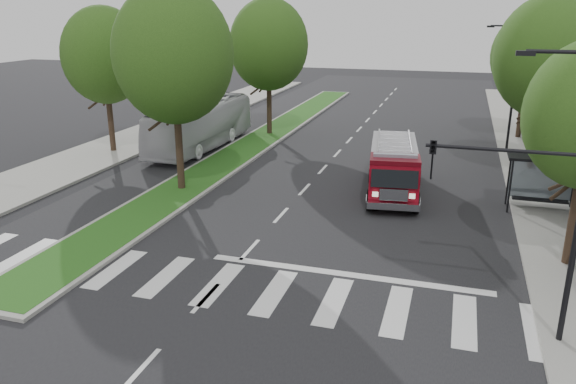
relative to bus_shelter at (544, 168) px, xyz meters
name	(u,v)px	position (x,y,z in m)	size (l,w,h in m)	color
ground	(250,250)	(-11.20, -8.15, -2.04)	(140.00, 140.00, 0.00)	black
sidewalk_right	(563,199)	(1.30, 1.85, -1.96)	(5.00, 80.00, 0.15)	gray
sidewalk_left	(88,158)	(-25.70, 1.85, -1.96)	(5.00, 80.00, 0.15)	gray
median	(260,140)	(-17.20, 9.85, -1.96)	(3.00, 50.00, 0.15)	gray
bus_shelter	(544,168)	(0.00, 0.00, 0.00)	(3.20, 1.60, 2.61)	black
tree_right_mid	(549,57)	(0.30, 5.85, 4.45)	(5.60, 5.60, 9.72)	black
tree_right_far	(528,56)	(0.30, 15.85, 3.80)	(5.00, 5.00, 8.73)	black
tree_median_near	(173,55)	(-17.20, -2.15, 4.77)	(5.80, 5.80, 10.16)	black
tree_median_far	(269,45)	(-17.20, 11.85, 4.45)	(5.60, 5.60, 9.72)	black
tree_left_mid	(104,55)	(-25.20, 3.85, 4.12)	(5.20, 5.20, 9.16)	black
streetlight_right_near	(547,181)	(-1.59, -11.65, 2.63)	(4.08, 0.22, 8.00)	black
streetlight_right_far	(512,82)	(-0.85, 11.85, 2.44)	(2.11, 0.20, 8.00)	black
fire_engine	(393,168)	(-6.83, 0.78, -0.76)	(3.26, 7.94, 2.67)	#50040C
city_bus	(201,124)	(-20.29, 6.82, -0.47)	(2.63, 11.26, 3.14)	silver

